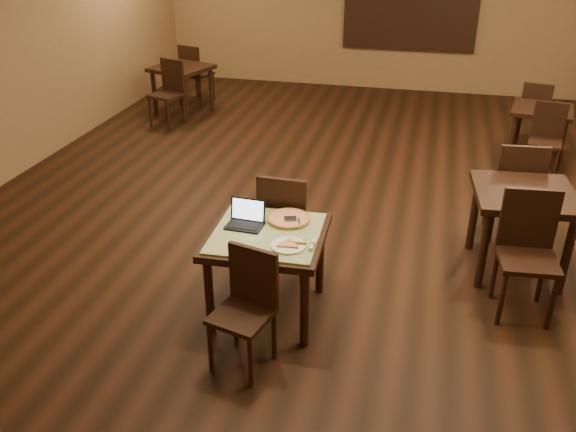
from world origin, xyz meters
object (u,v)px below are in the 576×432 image
(pizza_pan, at_px, (289,220))
(other_table_a, at_px, (541,117))
(other_table_c_chair_near, at_px, (527,246))
(chair_main_near, at_px, (247,302))
(other_table_b, at_px, (182,74))
(other_table_b_chair_near, at_px, (169,89))
(other_table_c_chair_far, at_px, (516,186))
(other_table_b_chair_far, at_px, (194,71))
(other_table_c, at_px, (523,205))
(other_table_a_chair_near, at_px, (546,135))
(other_table_a_chair_far, at_px, (535,110))
(tiled_table, at_px, (267,243))
(chair_main_far, at_px, (285,219))
(laptop, at_px, (246,218))

(pizza_pan, height_order, other_table_a, pizza_pan)
(pizza_pan, xyz_separation_m, other_table_c_chair_near, (1.94, 0.33, -0.17))
(chair_main_near, xyz_separation_m, other_table_b, (-2.84, 5.64, 0.12))
(other_table_a, bearing_deg, pizza_pan, -112.17)
(other_table_b, distance_m, other_table_b_chair_near, 0.59)
(other_table_c_chair_near, xyz_separation_m, other_table_c_chair_far, (0.02, 1.23, 0.00))
(other_table_a, xyz_separation_m, other_table_c_chair_far, (-0.52, -2.44, 0.01))
(chair_main_near, bearing_deg, other_table_b_chair_far, 129.14)
(pizza_pan, xyz_separation_m, other_table_a, (2.47, 4.00, -0.18))
(other_table_b_chair_near, relative_size, other_table_c, 1.05)
(other_table_a_chair_near, relative_size, other_table_a_chair_far, 1.00)
(tiled_table, distance_m, other_table_c, 2.38)
(other_table_a_chair_near, height_order, other_table_b, other_table_a_chair_near)
(other_table_b_chair_near, bearing_deg, other_table_c, -16.09)
(other_table_b_chair_near, bearing_deg, other_table_a_chair_far, 21.27)
(other_table_a_chair_far, bearing_deg, tiled_table, 71.16)
(other_table_b_chair_far, relative_size, other_table_c_chair_far, 0.94)
(other_table_b_chair_near, bearing_deg, other_table_a, 15.60)
(chair_main_near, xyz_separation_m, chair_main_far, (-0.02, 1.23, 0.05))
(other_table_a, bearing_deg, other_table_b_chair_near, -172.55)
(pizza_pan, bearing_deg, other_table_c_chair_near, 9.79)
(other_table_a, bearing_deg, other_table_c, -90.26)
(pizza_pan, relative_size, other_table_b_chair_near, 0.37)
(chair_main_far, distance_m, other_table_c_chair_far, 2.40)
(laptop, relative_size, other_table_a_chair_far, 0.33)
(chair_main_far, xyz_separation_m, other_table_c_chair_near, (2.06, -0.04, 0.02))
(laptop, xyz_separation_m, other_table_a_chair_near, (2.80, 3.62, -0.30))
(chair_main_far, xyz_separation_m, other_table_b, (-2.82, 4.41, 0.06))
(pizza_pan, distance_m, other_table_a_chair_far, 5.17)
(chair_main_near, height_order, other_table_a, chair_main_near)
(pizza_pan, height_order, other_table_b, pizza_pan)
(chair_main_near, distance_m, other_table_c_chair_near, 2.36)
(other_table_a, relative_size, other_table_c, 0.92)
(other_table_b_chair_near, bearing_deg, other_table_c_chair_far, -10.72)
(laptop, height_order, other_table_b_chair_far, other_table_b_chair_far)
(other_table_c_chair_far, bearing_deg, other_table_b, -38.33)
(other_table_a_chair_far, relative_size, other_table_b, 0.89)
(other_table_a, bearing_deg, chair_main_far, -116.02)
(other_table_c, xyz_separation_m, other_table_c_chair_near, (-0.01, -0.62, -0.08))
(other_table_c_chair_far, bearing_deg, laptop, 31.91)
(other_table_a_chair_near, bearing_deg, other_table_c_chair_near, -90.38)
(other_table_c, bearing_deg, other_table_c_chair_far, 84.18)
(other_table_a_chair_near, xyz_separation_m, other_table_c_chair_far, (-0.53, -1.90, 0.08))
(chair_main_far, distance_m, other_table_c, 2.15)
(pizza_pan, height_order, other_table_b_chair_near, other_table_b_chair_near)
(other_table_a_chair_near, distance_m, other_table_c, 2.58)
(laptop, bearing_deg, chair_main_near, -69.99)
(other_table_c, bearing_deg, other_table_b, 136.87)
(tiled_table, bearing_deg, other_table_a_chair_far, 59.54)
(other_table_b_chair_near, bearing_deg, other_table_b_chair_far, 110.24)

